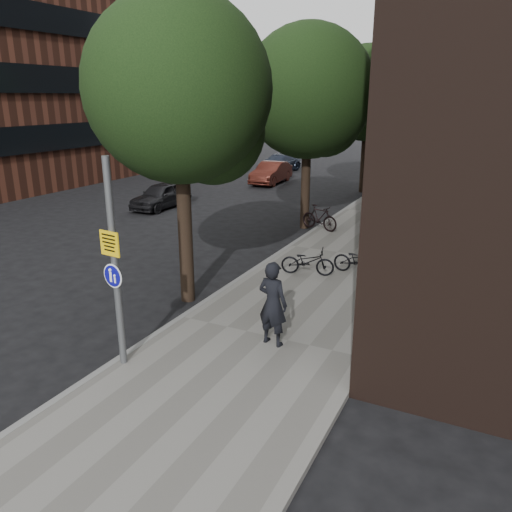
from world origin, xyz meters
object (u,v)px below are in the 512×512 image
Objects in this scene: parked_bike_facade_near at (359,261)px; parked_car_near at (161,196)px; pedestrian at (273,304)px; signpost at (115,265)px.

parked_car_near reaches higher than parked_bike_facade_near.
pedestrian is 14.94m from parked_car_near.
pedestrian is 0.52× the size of parked_car_near.
signpost is 1.14× the size of parked_car_near.
parked_car_near is at bearing 130.34° from signpost.
pedestrian is at bearing 47.73° from signpost.
parked_bike_facade_near is at bearing -87.38° from pedestrian.
parked_bike_facade_near is (0.46, 5.11, -0.51)m from pedestrian.
signpost is 3.27m from pedestrian.
parked_bike_facade_near is 12.34m from parked_car_near.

